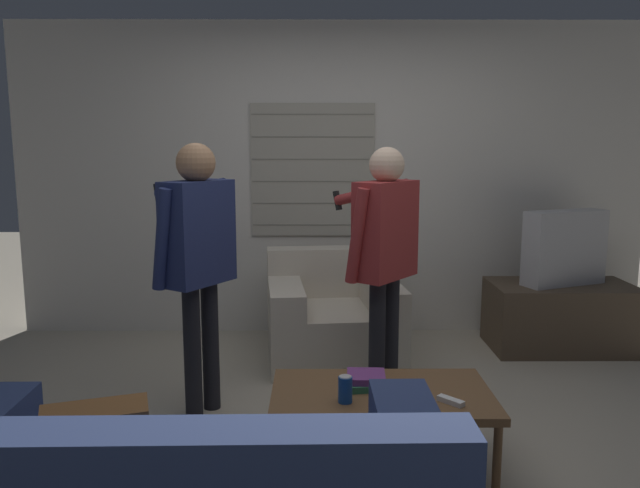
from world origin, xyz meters
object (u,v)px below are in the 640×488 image
(coffee_table, at_px, (382,399))
(book_stack, at_px, (367,380))
(armchair_beige, at_px, (333,317))
(person_right_standing, at_px, (384,243))
(person_left_standing, at_px, (197,245))
(soda_can, at_px, (346,389))
(tv, at_px, (564,248))
(spare_remote, at_px, (451,401))

(coffee_table, height_order, book_stack, book_stack)
(armchair_beige, distance_m, coffee_table, 1.64)
(book_stack, bearing_deg, armchair_beige, 94.52)
(coffee_table, relative_size, person_right_standing, 0.68)
(person_left_standing, height_order, soda_can, person_left_standing)
(book_stack, bearing_deg, coffee_table, -39.03)
(book_stack, relative_size, soda_can, 1.57)
(tv, relative_size, person_right_standing, 0.44)
(person_right_standing, bearing_deg, person_left_standing, 137.89)
(person_left_standing, bearing_deg, tv, -33.61)
(armchair_beige, bearing_deg, book_stack, 88.83)
(armchair_beige, bearing_deg, soda_can, 84.73)
(person_left_standing, relative_size, book_stack, 8.01)
(person_left_standing, relative_size, soda_can, 12.59)
(armchair_beige, xyz_separation_m, book_stack, (0.12, -1.57, 0.13))
(tv, xyz_separation_m, book_stack, (-1.65, -1.76, -0.36))
(soda_can, height_order, spare_remote, soda_can)
(spare_remote, bearing_deg, coffee_table, 111.13)
(book_stack, bearing_deg, person_right_standing, 78.41)
(coffee_table, distance_m, person_left_standing, 1.36)
(book_stack, height_order, soda_can, soda_can)
(person_left_standing, height_order, spare_remote, person_left_standing)
(book_stack, bearing_deg, person_left_standing, 146.73)
(person_left_standing, xyz_separation_m, soda_can, (0.82, -0.79, -0.55))
(person_right_standing, distance_m, spare_remote, 1.16)
(armchair_beige, xyz_separation_m, spare_remote, (0.50, -1.76, 0.10))
(person_right_standing, bearing_deg, coffee_table, -147.91)
(armchair_beige, bearing_deg, coffee_table, 91.07)
(coffee_table, bearing_deg, spare_remote, -24.79)
(armchair_beige, height_order, tv, tv)
(tv, distance_m, person_right_standing, 1.78)
(coffee_table, xyz_separation_m, soda_can, (-0.18, -0.12, 0.10))
(coffee_table, distance_m, book_stack, 0.11)
(coffee_table, bearing_deg, soda_can, -145.57)
(person_left_standing, relative_size, person_right_standing, 1.02)
(soda_can, bearing_deg, book_stack, 58.10)
(tv, height_order, soda_can, tv)
(coffee_table, relative_size, tv, 1.55)
(armchair_beige, relative_size, spare_remote, 8.46)
(spare_remote, bearing_deg, person_right_standing, 57.93)
(person_left_standing, bearing_deg, soda_can, -101.68)
(book_stack, height_order, spare_remote, book_stack)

